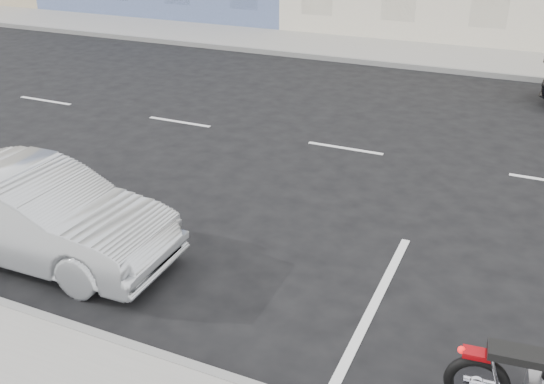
{
  "coord_description": "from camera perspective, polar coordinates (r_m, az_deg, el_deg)",
  "views": [
    {
      "loc": [
        1.4,
        -11.21,
        4.62
      ],
      "look_at": [
        -1.85,
        -4.01,
        0.8
      ],
      "focal_mm": 40.0,
      "sensor_mm": 36.0,
      "label": 1
    }
  ],
  "objects": [
    {
      "name": "curb_far",
      "position": [
        19.83,
        4.89,
        12.48
      ],
      "size": [
        80.0,
        0.12,
        0.16
      ],
      "primitive_type": "cube",
      "color": "gray",
      "rests_on": "ground"
    },
    {
      "name": "ground",
      "position": [
        12.21,
        15.86,
        2.55
      ],
      "size": [
        120.0,
        120.0,
        0.0
      ],
      "primitive_type": "plane",
      "color": "black",
      "rests_on": "ground"
    },
    {
      "name": "sedan_silver",
      "position": [
        9.06,
        -21.29,
        -1.96
      ],
      "size": [
        4.09,
        1.51,
        1.34
      ],
      "primitive_type": "imported",
      "rotation": [
        0.0,
        0.0,
        1.6
      ],
      "color": "#B2B6BA",
      "rests_on": "ground"
    },
    {
      "name": "sidewalk_far",
      "position": [
        21.4,
        6.48,
        13.39
      ],
      "size": [
        80.0,
        3.4,
        0.15
      ],
      "primitive_type": "cube",
      "color": "gray",
      "rests_on": "ground"
    }
  ]
}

